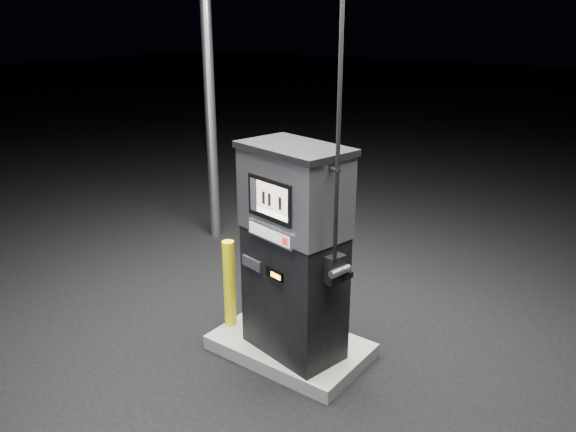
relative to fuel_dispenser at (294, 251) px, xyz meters
The scene contains 5 objects.
ground 1.26m from the fuel_dispenser, 140.03° to the left, with size 80.00×80.00×0.00m, color black.
pump_island 1.19m from the fuel_dispenser, 140.03° to the left, with size 1.60×1.00×0.15m, color slate.
fuel_dispenser is the anchor object (origin of this frame).
bollard_left 1.05m from the fuel_dispenser, behind, with size 0.13×0.13×0.99m, color yellow.
bollard_right 0.83m from the fuel_dispenser, 24.97° to the left, with size 0.11×0.11×0.83m, color yellow.
Camera 1 is at (3.08, -4.16, 3.40)m, focal length 35.00 mm.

